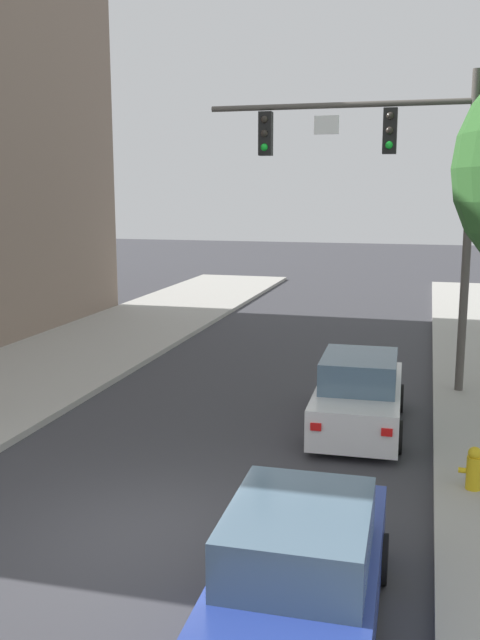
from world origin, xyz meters
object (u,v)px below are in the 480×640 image
object	(u,v)px
fire_hydrant	(474,468)
car_following_blue	(300,577)
traffic_signal_mast	(392,174)
car_lead_white	(359,395)

from	to	relation	value
fire_hydrant	car_following_blue	bearing A→B (deg)	-115.88
traffic_signal_mast	car_lead_white	size ratio (longest dim) A/B	1.75
traffic_signal_mast	fire_hydrant	world-z (taller)	traffic_signal_mast
car_lead_white	fire_hydrant	xyz separation A→B (m)	(2.14, -2.93, -0.22)
car_lead_white	car_following_blue	size ratio (longest dim) A/B	1.00
car_lead_white	car_following_blue	world-z (taller)	same
car_lead_white	car_following_blue	distance (m)	7.22
traffic_signal_mast	car_following_blue	size ratio (longest dim) A/B	1.76
traffic_signal_mast	car_following_blue	xyz separation A→B (m)	(-0.29, -10.26, -4.61)
traffic_signal_mast	car_lead_white	world-z (taller)	traffic_signal_mast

